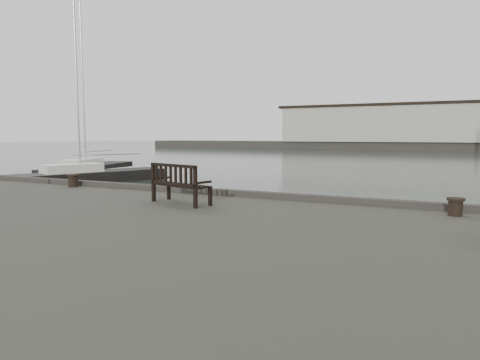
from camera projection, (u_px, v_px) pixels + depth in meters
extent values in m
plane|color=black|center=(236.00, 244.00, 13.47)|extent=(400.00, 400.00, 0.00)
cube|color=beige|center=(52.00, 179.00, 31.11)|extent=(2.00, 24.00, 0.50)
cube|color=#383530|center=(419.00, 146.00, 95.61)|extent=(140.00, 8.00, 2.00)
cube|color=beige|center=(383.00, 124.00, 98.58)|extent=(46.00, 9.00, 8.00)
cube|color=black|center=(384.00, 105.00, 98.14)|extent=(48.00, 9.50, 0.60)
cube|color=black|center=(181.00, 185.00, 11.62)|extent=(1.94, 1.10, 0.05)
cube|color=black|center=(173.00, 176.00, 11.39)|extent=(1.79, 0.56, 0.55)
cube|color=black|center=(181.00, 194.00, 11.65)|extent=(1.80, 0.98, 0.51)
cylinder|color=black|center=(73.00, 181.00, 15.50)|extent=(0.43, 0.43, 0.45)
cylinder|color=black|center=(455.00, 207.00, 9.88)|extent=(0.45, 0.45, 0.42)
cube|color=black|center=(90.00, 173.00, 38.10)|extent=(5.67, 12.27, 1.40)
cube|color=silver|center=(89.00, 162.00, 37.99)|extent=(2.77, 4.51, 0.60)
cylinder|color=#B2B5B7|center=(86.00, 84.00, 37.29)|extent=(0.16, 0.16, 14.19)
cube|color=black|center=(88.00, 181.00, 31.18)|extent=(6.67, 11.55, 1.40)
cube|color=silver|center=(88.00, 167.00, 31.08)|extent=(3.12, 4.35, 0.60)
cylinder|color=#B2B5B7|center=(84.00, 76.00, 30.41)|extent=(0.16, 0.16, 13.60)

